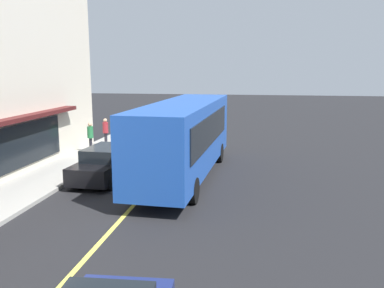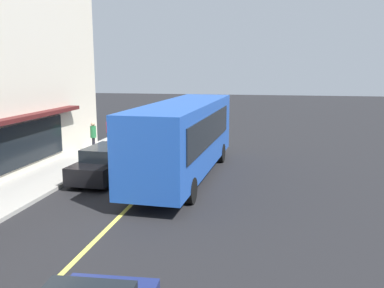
{
  "view_description": "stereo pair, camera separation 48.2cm",
  "coord_description": "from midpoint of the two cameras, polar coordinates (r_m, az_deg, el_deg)",
  "views": [
    {
      "loc": [
        -16.83,
        -4.45,
        5.06
      ],
      "look_at": [
        1.38,
        -1.53,
        1.6
      ],
      "focal_mm": 38.46,
      "sensor_mm": 36.0,
      "label": 1
    },
    {
      "loc": [
        -16.74,
        -4.92,
        5.06
      ],
      "look_at": [
        1.38,
        -1.53,
        1.6
      ],
      "focal_mm": 38.46,
      "sensor_mm": 36.0,
      "label": 2
    }
  ],
  "objects": [
    {
      "name": "ground",
      "position": [
        18.15,
        -6.27,
        -5.63
      ],
      "size": [
        120.0,
        120.0,
        0.0
      ],
      "primitive_type": "plane",
      "color": "black"
    },
    {
      "name": "sidewalk",
      "position": [
        19.99,
        -20.16,
        -4.48
      ],
      "size": [
        80.0,
        2.66,
        0.15
      ],
      "primitive_type": "cube",
      "color": "#9E9B93",
      "rests_on": "ground"
    },
    {
      "name": "lane_centre_stripe",
      "position": [
        18.15,
        -6.27,
        -5.62
      ],
      "size": [
        36.0,
        0.16,
        0.01
      ],
      "primitive_type": "cube",
      "color": "#D8D14C",
      "rests_on": "ground"
    },
    {
      "name": "bus",
      "position": [
        18.79,
        -1.74,
        1.2
      ],
      "size": [
        11.23,
        3.04,
        3.5
      ],
      "color": "#1E4CAD",
      "rests_on": "ground"
    },
    {
      "name": "car_black",
      "position": [
        19.07,
        -12.63,
        -2.72
      ],
      "size": [
        4.38,
        2.03,
        1.52
      ],
      "color": "black",
      "rests_on": "ground"
    },
    {
      "name": "pedestrian_mid_block",
      "position": [
        26.3,
        -12.42,
        1.97
      ],
      "size": [
        0.34,
        0.34,
        1.76
      ],
      "color": "black",
      "rests_on": "sidewalk"
    },
    {
      "name": "pedestrian_near_storefront",
      "position": [
        24.63,
        -14.47,
        1.3
      ],
      "size": [
        0.34,
        0.34,
        1.76
      ],
      "color": "black",
      "rests_on": "sidewalk"
    }
  ]
}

